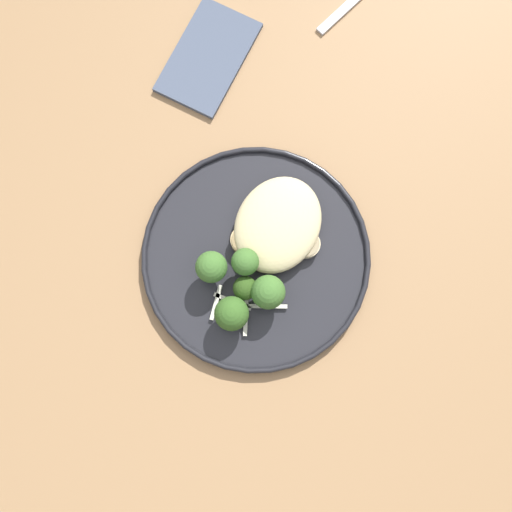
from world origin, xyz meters
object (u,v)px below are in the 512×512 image
object	(u,v)px
broccoli_floret_split_head	(245,262)
broccoli_floret_left_leaning	(211,267)
seared_scallop_rear_pale	(274,222)
seared_scallop_tiny_bay	(287,244)
seared_scallop_left_edge	(307,245)
broccoli_floret_center_pile	(246,289)
seared_scallop_large_seared	(261,204)
folded_napkin	(208,57)
broccoli_floret_front_edge	(268,292)
seared_scallop_tilted_round	(245,240)
broccoli_floret_tall_stalk	(231,313)
dinner_plate	(256,258)

from	to	relation	value
broccoli_floret_split_head	broccoli_floret_left_leaning	size ratio (longest dim) A/B	0.98
seared_scallop_rear_pale	seared_scallop_tiny_bay	xyz separation A→B (m)	(0.02, 0.03, -0.00)
seared_scallop_left_edge	broccoli_floret_center_pile	distance (m)	0.10
seared_scallop_large_seared	broccoli_floret_split_head	world-z (taller)	broccoli_floret_split_head
seared_scallop_tiny_bay	folded_napkin	xyz separation A→B (m)	(-0.19, -0.21, -0.02)
folded_napkin	broccoli_floret_front_edge	bearing A→B (deg)	40.34
seared_scallop_large_seared	broccoli_floret_left_leaning	xyz separation A→B (m)	(0.10, -0.01, 0.03)
broccoli_floret_front_edge	folded_napkin	distance (m)	0.33
seared_scallop_rear_pale	broccoli_floret_left_leaning	bearing A→B (deg)	-24.17
broccoli_floret_center_pile	seared_scallop_tilted_round	bearing A→B (deg)	-151.32
seared_scallop_large_seared	broccoli_floret_front_edge	bearing A→B (deg)	30.92
broccoli_floret_tall_stalk	broccoli_floret_left_leaning	world-z (taller)	broccoli_floret_left_leaning
seared_scallop_tiny_bay	folded_napkin	size ratio (longest dim) A/B	0.21
seared_scallop_left_edge	seared_scallop_tiny_bay	xyz separation A→B (m)	(0.01, -0.02, -0.00)
seared_scallop_tilted_round	broccoli_floret_tall_stalk	bearing A→B (deg)	16.89
seared_scallop_rear_pale	broccoli_floret_split_head	xyz separation A→B (m)	(0.07, -0.01, 0.03)
broccoli_floret_split_head	broccoli_floret_left_leaning	world-z (taller)	broccoli_floret_left_leaning
dinner_plate	seared_scallop_rear_pale	distance (m)	0.05
broccoli_floret_center_pile	seared_scallop_rear_pale	bearing A→B (deg)	-174.90
seared_scallop_large_seared	seared_scallop_tiny_bay	size ratio (longest dim) A/B	1.08
seared_scallop_tiny_bay	seared_scallop_large_seared	bearing A→B (deg)	-121.28
broccoli_floret_left_leaning	folded_napkin	bearing A→B (deg)	-151.33
seared_scallop_left_edge	seared_scallop_rear_pale	size ratio (longest dim) A/B	1.28
seared_scallop_left_edge	seared_scallop_tilted_round	bearing A→B (deg)	-67.02
seared_scallop_tilted_round	folded_napkin	bearing A→B (deg)	-142.24
seared_scallop_rear_pale	broccoli_floret_front_edge	xyz separation A→B (m)	(0.09, 0.03, 0.03)
seared_scallop_large_seared	folded_napkin	bearing A→B (deg)	-134.69
seared_scallop_large_seared	broccoli_floret_center_pile	size ratio (longest dim) A/B	0.83
seared_scallop_tiny_bay	broccoli_floret_left_leaning	xyz separation A→B (m)	(0.07, -0.07, 0.03)
seared_scallop_tilted_round	broccoli_floret_split_head	distance (m)	0.04
broccoli_floret_left_leaning	folded_napkin	size ratio (longest dim) A/B	0.39
seared_scallop_left_edge	folded_napkin	size ratio (longest dim) A/B	0.23
seared_scallop_tiny_bay	broccoli_floret_tall_stalk	bearing A→B (deg)	-11.01
seared_scallop_left_edge	broccoli_floret_left_leaning	xyz separation A→B (m)	(0.08, -0.09, 0.03)
broccoli_floret_split_head	seared_scallop_tiny_bay	bearing A→B (deg)	144.68
broccoli_floret_front_edge	seared_scallop_large_seared	bearing A→B (deg)	-149.08
broccoli_floret_tall_stalk	seared_scallop_large_seared	bearing A→B (deg)	-167.67
dinner_plate	broccoli_floret_front_edge	distance (m)	0.06
seared_scallop_tiny_bay	broccoli_floret_front_edge	xyz separation A→B (m)	(0.07, 0.01, 0.03)
seared_scallop_left_edge	broccoli_floret_split_head	bearing A→B (deg)	-44.06
seared_scallop_left_edge	broccoli_floret_center_pile	bearing A→B (deg)	-25.86
broccoli_floret_tall_stalk	dinner_plate	bearing A→B (deg)	-175.51
seared_scallop_large_seared	broccoli_floret_left_leaning	distance (m)	0.11
seared_scallop_left_edge	broccoli_floret_split_head	xyz separation A→B (m)	(0.06, -0.06, 0.03)
seared_scallop_large_seared	broccoli_floret_center_pile	xyz separation A→B (m)	(0.11, 0.03, 0.01)
broccoli_floret_split_head	folded_napkin	distance (m)	0.29
seared_scallop_left_edge	broccoli_floret_left_leaning	distance (m)	0.12
dinner_plate	broccoli_floret_left_leaning	bearing A→B (deg)	-44.47
seared_scallop_tilted_round	broccoli_floret_front_edge	world-z (taller)	broccoli_floret_front_edge
seared_scallop_rear_pale	broccoli_floret_front_edge	world-z (taller)	broccoli_floret_front_edge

